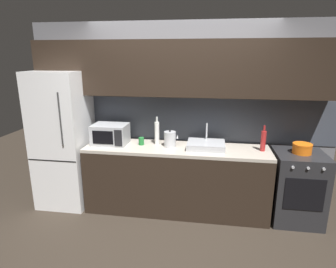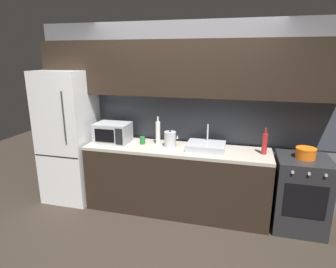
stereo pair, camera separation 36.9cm
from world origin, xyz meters
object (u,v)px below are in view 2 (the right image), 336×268
at_px(oven_range, 300,193).
at_px(microwave, 113,133).
at_px(refrigerator, 69,137).
at_px(wine_bottle_red, 265,143).
at_px(kettle, 170,139).
at_px(mug_green, 142,140).
at_px(cooking_pot, 306,153).
at_px(wine_bottle_white, 158,133).

xyz_separation_m(oven_range, microwave, (-2.44, 0.02, 0.58)).
height_order(refrigerator, wine_bottle_red, refrigerator).
bearing_deg(refrigerator, oven_range, -0.02).
xyz_separation_m(microwave, kettle, (0.81, 0.00, -0.03)).
bearing_deg(mug_green, refrigerator, -178.02).
relative_size(oven_range, wine_bottle_red, 2.76).
bearing_deg(oven_range, cooking_pot, 14.77).
height_order(wine_bottle_white, mug_green, wine_bottle_white).
bearing_deg(refrigerator, microwave, 1.55).
distance_m(oven_range, wine_bottle_red, 0.74).
xyz_separation_m(wine_bottle_white, wine_bottle_red, (1.36, -0.07, -0.03)).
bearing_deg(mug_green, kettle, -2.63).
distance_m(microwave, cooking_pot, 2.45).
bearing_deg(cooking_pot, wine_bottle_red, 176.77).
bearing_deg(microwave, wine_bottle_white, 6.81).
xyz_separation_m(refrigerator, mug_green, (1.10, 0.04, 0.02)).
relative_size(refrigerator, mug_green, 18.51).
xyz_separation_m(wine_bottle_red, cooking_pot, (0.46, -0.03, -0.07)).
bearing_deg(microwave, wine_bottle_red, 0.22).
bearing_deg(wine_bottle_white, cooking_pot, -2.92).
distance_m(kettle, wine_bottle_red, 1.18).
relative_size(wine_bottle_white, mug_green, 3.75).
height_order(microwave, wine_bottle_red, wine_bottle_red).
height_order(oven_range, cooking_pot, cooking_pot).
bearing_deg(wine_bottle_white, refrigerator, -175.92).
bearing_deg(refrigerator, mug_green, 1.98).
xyz_separation_m(oven_range, mug_green, (-2.02, 0.04, 0.50)).
xyz_separation_m(refrigerator, kettle, (1.49, 0.02, 0.07)).
height_order(microwave, kettle, microwave).
xyz_separation_m(wine_bottle_white, cooking_pot, (1.82, -0.09, -0.10)).
xyz_separation_m(microwave, wine_bottle_red, (1.99, 0.01, -0.00)).
bearing_deg(wine_bottle_red, cooking_pot, -3.23).
distance_m(oven_range, microwave, 2.51).
relative_size(oven_range, microwave, 1.96).
distance_m(refrigerator, oven_range, 3.16).
relative_size(microwave, wine_bottle_white, 1.21).
xyz_separation_m(wine_bottle_red, mug_green, (-1.57, 0.01, -0.08)).
relative_size(refrigerator, cooking_pot, 8.20).
relative_size(refrigerator, microwave, 4.06).
height_order(kettle, mug_green, kettle).
xyz_separation_m(refrigerator, oven_range, (3.12, -0.00, -0.48)).
height_order(wine_bottle_red, cooking_pot, wine_bottle_red).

